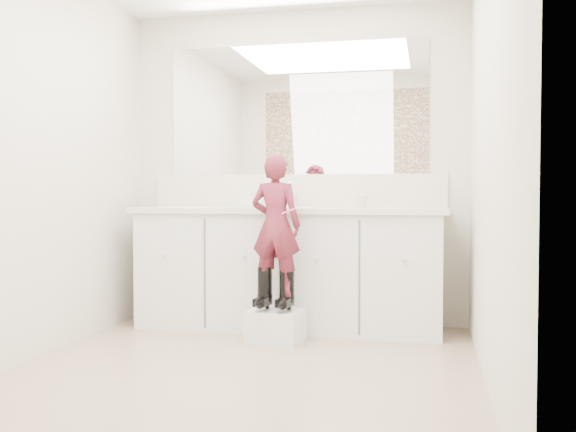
# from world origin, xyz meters

# --- Properties ---
(floor) EXTENTS (3.00, 3.00, 0.00)m
(floor) POSITION_xyz_m (0.00, 0.00, 0.00)
(floor) COLOR #90745E
(floor) RESTS_ON ground
(wall_back) EXTENTS (2.60, 0.00, 2.60)m
(wall_back) POSITION_xyz_m (0.00, 1.50, 1.20)
(wall_back) COLOR beige
(wall_back) RESTS_ON floor
(wall_front) EXTENTS (2.60, 0.00, 2.60)m
(wall_front) POSITION_xyz_m (0.00, -1.50, 1.20)
(wall_front) COLOR beige
(wall_front) RESTS_ON floor
(wall_left) EXTENTS (0.00, 3.00, 3.00)m
(wall_left) POSITION_xyz_m (-1.30, 0.00, 1.20)
(wall_left) COLOR beige
(wall_left) RESTS_ON floor
(wall_right) EXTENTS (0.00, 3.00, 3.00)m
(wall_right) POSITION_xyz_m (1.30, 0.00, 1.20)
(wall_right) COLOR beige
(wall_right) RESTS_ON floor
(vanity_cabinet) EXTENTS (2.20, 0.55, 0.85)m
(vanity_cabinet) POSITION_xyz_m (0.00, 1.23, 0.42)
(vanity_cabinet) COLOR silver
(vanity_cabinet) RESTS_ON floor
(countertop) EXTENTS (2.28, 0.58, 0.04)m
(countertop) POSITION_xyz_m (0.00, 1.21, 0.87)
(countertop) COLOR beige
(countertop) RESTS_ON vanity_cabinet
(backsplash) EXTENTS (2.28, 0.03, 0.25)m
(backsplash) POSITION_xyz_m (0.00, 1.49, 1.02)
(backsplash) COLOR beige
(backsplash) RESTS_ON countertop
(mirror) EXTENTS (2.00, 0.02, 1.00)m
(mirror) POSITION_xyz_m (0.00, 1.49, 1.64)
(mirror) COLOR white
(mirror) RESTS_ON wall_back
(faucet) EXTENTS (0.08, 0.08, 0.10)m
(faucet) POSITION_xyz_m (0.00, 1.38, 0.94)
(faucet) COLOR silver
(faucet) RESTS_ON countertop
(cup) EXTENTS (0.09, 0.09, 0.08)m
(cup) POSITION_xyz_m (0.53, 1.28, 0.93)
(cup) COLOR beige
(cup) RESTS_ON countertop
(soap_bottle) EXTENTS (0.10, 0.10, 0.18)m
(soap_bottle) POSITION_xyz_m (-0.29, 1.17, 0.98)
(soap_bottle) COLOR silver
(soap_bottle) RESTS_ON countertop
(step_stool) EXTENTS (0.38, 0.33, 0.22)m
(step_stool) POSITION_xyz_m (0.02, 0.75, 0.11)
(step_stool) COLOR silver
(step_stool) RESTS_ON floor
(boot_left) EXTENTS (0.13, 0.20, 0.29)m
(boot_left) POSITION_xyz_m (-0.06, 0.75, 0.36)
(boot_left) COLOR black
(boot_left) RESTS_ON step_stool
(boot_right) EXTENTS (0.13, 0.20, 0.29)m
(boot_right) POSITION_xyz_m (0.09, 0.75, 0.36)
(boot_right) COLOR black
(boot_right) RESTS_ON step_stool
(toddler) EXTENTS (0.36, 0.26, 0.93)m
(toddler) POSITION_xyz_m (0.02, 0.75, 0.78)
(toddler) COLOR #9D304D
(toddler) RESTS_ON step_stool
(toothbrush) EXTENTS (0.14, 0.03, 0.06)m
(toothbrush) POSITION_xyz_m (0.09, 0.71, 0.87)
(toothbrush) COLOR pink
(toothbrush) RESTS_ON toddler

